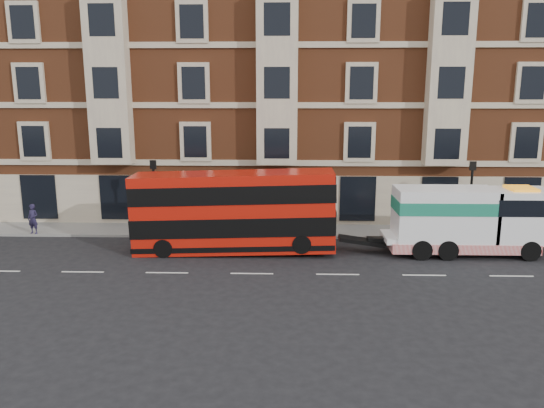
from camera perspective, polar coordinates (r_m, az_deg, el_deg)
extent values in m
plane|color=black|center=(24.97, -2.18, -7.50)|extent=(120.00, 120.00, 0.00)
cube|color=slate|center=(32.10, -1.30, -2.86)|extent=(90.00, 3.00, 0.15)
cube|color=brown|center=(38.48, -0.02, 13.07)|extent=(45.00, 12.00, 18.00)
cylinder|color=black|center=(31.25, -12.50, 0.34)|extent=(0.14, 0.14, 4.00)
cube|color=black|center=(30.90, -12.67, 4.16)|extent=(0.35, 0.15, 0.50)
cylinder|color=black|center=(32.04, 20.52, 0.14)|extent=(0.14, 0.14, 4.00)
cube|color=black|center=(31.70, 20.80, 3.86)|extent=(0.35, 0.15, 0.50)
cube|color=red|center=(27.70, -4.13, -0.83)|extent=(10.41, 2.32, 4.09)
cube|color=black|center=(27.84, -4.12, -2.04)|extent=(10.45, 2.38, 0.98)
cube|color=black|center=(27.48, -4.17, 1.34)|extent=(10.45, 2.38, 0.93)
cylinder|color=black|center=(27.71, -11.61, -4.69)|extent=(0.97, 0.30, 0.97)
cylinder|color=black|center=(29.68, -10.69, -3.52)|extent=(0.97, 0.30, 0.97)
cylinder|color=black|center=(26.92, 3.21, -4.33)|extent=(0.97, 0.30, 0.97)
cylinder|color=black|center=(28.94, 3.10, -3.15)|extent=(0.97, 0.30, 0.97)
cube|color=white|center=(29.37, 19.94, -3.41)|extent=(8.36, 2.14, 0.28)
cube|color=white|center=(30.05, 24.99, -1.11)|extent=(2.97, 2.32, 2.69)
cube|color=white|center=(28.74, 18.01, -1.02)|extent=(5.02, 2.32, 2.69)
cube|color=#1B7B5D|center=(28.64, 18.07, -0.12)|extent=(5.06, 2.36, 0.65)
cube|color=red|center=(29.40, 19.55, -4.02)|extent=(7.43, 2.38, 0.51)
cylinder|color=black|center=(29.61, 26.00, -4.55)|extent=(1.02, 0.33, 1.02)
cylinder|color=black|center=(31.46, 24.46, -3.47)|extent=(1.02, 0.33, 1.02)
cylinder|color=black|center=(28.17, 18.38, -4.73)|extent=(1.02, 0.37, 1.02)
cylinder|color=black|center=(30.11, 17.26, -3.58)|extent=(1.02, 0.37, 1.02)
cylinder|color=black|center=(27.83, 15.81, -4.77)|extent=(1.02, 0.37, 1.02)
cylinder|color=black|center=(29.78, 14.84, -3.60)|extent=(1.02, 0.37, 1.02)
imported|color=#221D3A|center=(33.92, -24.32, -1.47)|extent=(0.72, 0.55, 1.76)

